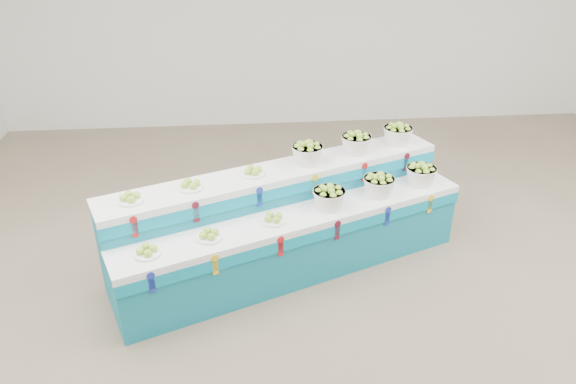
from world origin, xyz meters
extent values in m
plane|color=brown|center=(0.00, 0.00, 0.00)|extent=(10.00, 10.00, 0.00)
plane|color=silver|center=(0.00, 5.00, 2.00)|extent=(10.00, 0.00, 10.00)
cylinder|color=white|center=(-1.93, 0.02, 0.77)|extent=(0.31, 0.31, 0.10)
cylinder|color=white|center=(-1.41, 0.23, 0.77)|extent=(0.31, 0.31, 0.10)
cylinder|color=white|center=(-0.81, 0.47, 0.77)|extent=(0.31, 0.31, 0.10)
cylinder|color=white|center=(-2.10, 0.45, 1.07)|extent=(0.31, 0.31, 0.10)
cylinder|color=white|center=(-1.58, 0.66, 1.07)|extent=(0.31, 0.31, 0.10)
cylinder|color=white|center=(-0.98, 0.90, 1.07)|extent=(0.31, 0.31, 0.10)
camera|label=1|loc=(-1.07, -3.99, 3.43)|focal=34.06mm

